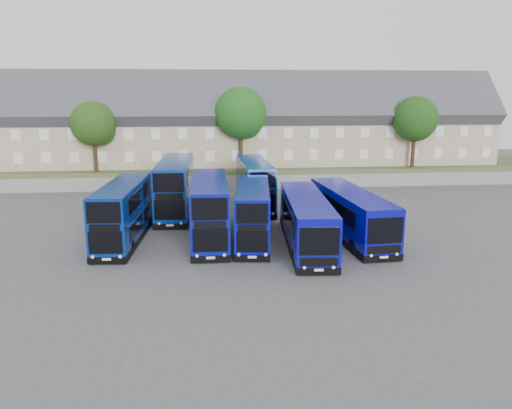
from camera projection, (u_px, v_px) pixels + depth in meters
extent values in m
plane|color=#48484D|center=(237.00, 258.00, 32.35)|extent=(120.00, 120.00, 0.00)
cube|color=slate|center=(224.00, 182.00, 55.51)|extent=(70.00, 0.40, 1.50)
cube|color=#41502D|center=(222.00, 167.00, 65.17)|extent=(80.00, 20.00, 2.00)
cube|color=gray|center=(16.00, 141.00, 58.17)|extent=(6.00, 8.00, 6.00)
cube|color=#3C3C41|center=(13.00, 115.00, 57.52)|extent=(6.00, 10.40, 10.40)
cube|color=brown|center=(24.00, 81.00, 56.82)|extent=(0.60, 0.90, 1.40)
cube|color=gray|center=(69.00, 141.00, 58.73)|extent=(6.00, 8.00, 6.00)
cube|color=#3C3C41|center=(67.00, 115.00, 58.08)|extent=(6.00, 10.40, 10.40)
cube|color=brown|center=(78.00, 81.00, 57.38)|extent=(0.60, 0.90, 1.40)
cube|color=gray|center=(121.00, 140.00, 59.29)|extent=(6.00, 8.00, 6.00)
cube|color=#3C3C41|center=(120.00, 115.00, 58.64)|extent=(6.00, 10.40, 10.40)
cube|color=brown|center=(131.00, 81.00, 57.94)|extent=(0.60, 0.90, 1.40)
cube|color=gray|center=(172.00, 140.00, 59.85)|extent=(6.00, 8.00, 6.00)
cube|color=#3C3C41|center=(171.00, 114.00, 59.20)|extent=(6.00, 10.40, 10.40)
cube|color=brown|center=(183.00, 81.00, 58.50)|extent=(0.60, 0.90, 1.40)
cube|color=gray|center=(222.00, 139.00, 60.41)|extent=(6.00, 8.00, 6.00)
cube|color=#3C3C41|center=(222.00, 114.00, 59.76)|extent=(6.00, 10.40, 10.40)
cube|color=brown|center=(234.00, 81.00, 59.06)|extent=(0.60, 0.90, 1.40)
cube|color=gray|center=(271.00, 139.00, 60.97)|extent=(6.00, 8.00, 6.00)
cube|color=#3C3C41|center=(271.00, 114.00, 60.32)|extent=(6.00, 10.40, 10.40)
cube|color=brown|center=(284.00, 81.00, 59.62)|extent=(0.60, 0.90, 1.40)
cube|color=gray|center=(319.00, 138.00, 61.53)|extent=(6.00, 8.00, 6.00)
cube|color=#3C3C41|center=(320.00, 114.00, 60.88)|extent=(6.00, 10.40, 10.40)
cube|color=brown|center=(333.00, 82.00, 60.18)|extent=(0.60, 0.90, 1.40)
cube|color=gray|center=(367.00, 138.00, 62.09)|extent=(6.00, 8.00, 6.00)
cube|color=#3C3C41|center=(368.00, 114.00, 61.44)|extent=(6.00, 10.40, 10.40)
cube|color=brown|center=(381.00, 82.00, 60.74)|extent=(0.60, 0.90, 1.40)
cube|color=gray|center=(413.00, 138.00, 62.65)|extent=(6.00, 8.00, 6.00)
cube|color=#3C3C41|center=(415.00, 113.00, 62.00)|extent=(6.00, 10.40, 10.40)
cube|color=brown|center=(429.00, 82.00, 61.30)|extent=(0.60, 0.90, 1.40)
cube|color=gray|center=(459.00, 137.00, 63.21)|extent=(6.00, 8.00, 6.00)
cube|color=#3C3C41|center=(461.00, 113.00, 62.56)|extent=(6.00, 10.40, 10.40)
cube|color=brown|center=(475.00, 82.00, 61.86)|extent=(0.60, 0.90, 1.40)
cube|color=navy|center=(124.00, 211.00, 35.56)|extent=(2.98, 10.54, 3.82)
cube|color=black|center=(125.00, 237.00, 35.99)|extent=(3.02, 10.59, 0.45)
cube|color=black|center=(105.00, 243.00, 30.62)|extent=(2.07, 0.18, 1.42)
cube|color=black|center=(103.00, 213.00, 30.21)|extent=(2.07, 0.18, 1.33)
cylinder|color=black|center=(99.00, 247.00, 32.97)|extent=(0.36, 1.02, 1.00)
cube|color=#081197|center=(210.00, 208.00, 36.05)|extent=(2.53, 10.95, 4.03)
cube|color=black|center=(210.00, 235.00, 36.50)|extent=(2.57, 10.99, 0.45)
cube|color=black|center=(210.00, 240.00, 30.88)|extent=(2.19, 0.07, 1.49)
cube|color=black|center=(210.00, 209.00, 30.44)|extent=(2.19, 0.07, 1.39)
cylinder|color=black|center=(194.00, 246.00, 33.17)|extent=(0.30, 1.00, 1.00)
cube|color=#080F93|center=(253.00, 211.00, 35.77)|extent=(3.23, 10.10, 3.62)
cube|color=black|center=(253.00, 236.00, 36.18)|extent=(3.28, 10.14, 0.45)
cube|color=black|center=(252.00, 242.00, 31.07)|extent=(1.95, 0.25, 1.35)
cube|color=black|center=(252.00, 214.00, 30.67)|extent=(1.95, 0.25, 1.26)
cylinder|color=black|center=(238.00, 245.00, 33.44)|extent=(0.40, 1.02, 1.00)
cube|color=navy|center=(176.00, 185.00, 44.05)|extent=(2.93, 11.73, 4.32)
cube|color=black|center=(176.00, 210.00, 44.53)|extent=(2.97, 11.77, 0.45)
cube|color=black|center=(169.00, 210.00, 38.53)|extent=(2.35, 0.12, 1.59)
cube|color=black|center=(168.00, 183.00, 38.07)|extent=(2.35, 0.12, 1.49)
cylinder|color=black|center=(158.00, 217.00, 40.87)|extent=(0.32, 1.01, 1.00)
cube|color=#083D9F|center=(255.00, 182.00, 46.55)|extent=(2.80, 10.77, 3.93)
cube|color=black|center=(255.00, 203.00, 46.99)|extent=(2.85, 10.82, 0.45)
cube|color=black|center=(263.00, 203.00, 41.52)|extent=(2.13, 0.13, 1.46)
cube|color=black|center=(263.00, 180.00, 41.10)|extent=(2.13, 0.13, 1.36)
cylinder|color=black|center=(247.00, 209.00, 43.76)|extent=(0.33, 1.01, 1.00)
cube|color=#080A9F|center=(306.00, 219.00, 34.79)|extent=(3.44, 12.65, 3.09)
cube|color=black|center=(305.00, 241.00, 35.13)|extent=(3.49, 12.69, 0.45)
cube|color=black|center=(320.00, 241.00, 28.61)|extent=(2.30, 0.22, 1.67)
cylinder|color=black|center=(295.00, 256.00, 31.11)|extent=(0.37, 1.02, 1.00)
cube|color=#090AA7|center=(350.00, 212.00, 36.94)|extent=(3.47, 12.56, 3.06)
cube|color=black|center=(349.00, 232.00, 37.28)|extent=(3.51, 12.60, 0.45)
cube|color=black|center=(386.00, 231.00, 30.89)|extent=(2.28, 0.22, 1.65)
cylinder|color=black|center=(354.00, 246.00, 33.20)|extent=(0.37, 1.02, 1.00)
cylinder|color=#382314|center=(95.00, 155.00, 54.49)|extent=(0.44, 0.44, 3.75)
sphere|color=black|center=(93.00, 124.00, 53.76)|extent=(4.80, 4.80, 4.80)
sphere|color=black|center=(100.00, 130.00, 54.36)|extent=(3.30, 3.30, 3.30)
cylinder|color=#382314|center=(241.00, 149.00, 56.39)|extent=(0.44, 0.44, 4.50)
sphere|color=#113E12|center=(241.00, 113.00, 55.51)|extent=(5.76, 5.76, 5.76)
sphere|color=#113E12|center=(246.00, 121.00, 56.15)|extent=(3.96, 3.96, 3.96)
cylinder|color=#382314|center=(413.00, 150.00, 57.82)|extent=(0.44, 0.44, 4.00)
sphere|color=black|center=(415.00, 119.00, 57.04)|extent=(5.12, 5.12, 5.12)
sphere|color=black|center=(418.00, 126.00, 57.66)|extent=(3.52, 3.52, 3.52)
cylinder|color=#382314|center=(436.00, 143.00, 65.16)|extent=(0.44, 0.44, 4.25)
sphere|color=#1D3E11|center=(438.00, 113.00, 64.32)|extent=(5.44, 5.44, 5.44)
sphere|color=#1D3E11|center=(441.00, 120.00, 64.95)|extent=(3.74, 3.74, 3.74)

